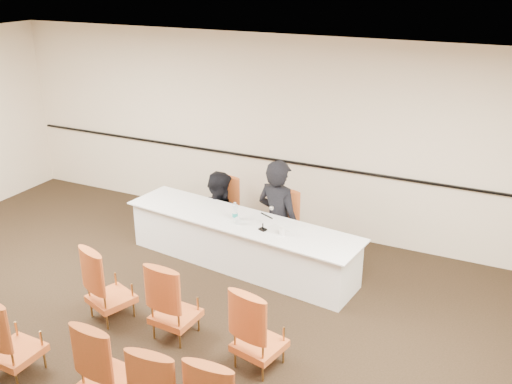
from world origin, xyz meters
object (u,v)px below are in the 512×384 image
drinking_glass (238,221)px  aud_chair_back_mid (110,361)px  coffee_cup (282,230)px  aud_chair_back_left (13,334)px  panelist_main (278,223)px  panel_table (241,242)px  microphone (263,220)px  panelist_main_chair (278,225)px  aud_chair_front_left (110,282)px  aud_chair_front_right (260,327)px  panelist_second_chair (219,209)px  panelist_second (220,222)px  aud_chair_front_mid (175,299)px  water_bottle (235,211)px

drinking_glass → aud_chair_back_mid: aud_chair_back_mid is taller
coffee_cup → aud_chair_back_left: aud_chair_back_left is taller
panelist_main → drinking_glass: panelist_main is taller
panel_table → microphone: size_ratio=11.59×
drinking_glass → panelist_main_chair: bearing=63.8°
aud_chair_back_left → aud_chair_front_left: bearing=81.3°
panel_table → aud_chair_front_right: aud_chair_front_right is taller
coffee_cup → drinking_glass: bearing=177.1°
panel_table → panelist_main_chair: 0.61m
panelist_main → aud_chair_front_left: (-1.15, -2.28, -0.04)m
panelist_main → drinking_glass: (-0.31, -0.63, 0.23)m
panelist_main_chair → microphone: bearing=-77.3°
aud_chair_back_mid → aud_chair_front_left: bearing=132.8°
panelist_main → panelist_second_chair: (-1.03, 0.13, -0.04)m
microphone → coffee_cup: bearing=16.0°
aud_chair_back_left → aud_chair_front_right: bearing=30.2°
drinking_glass → aud_chair_front_left: bearing=-117.0°
microphone → panelist_second_chair: bearing=164.3°
aud_chair_back_left → drinking_glass: bearing=71.5°
panelist_main_chair → panelist_second: bearing=180.0°
aud_chair_front_mid → panelist_main: bearing=86.9°
drinking_glass → aud_chair_back_left: size_ratio=0.11×
panel_table → aud_chair_front_right: size_ratio=3.63×
aud_chair_back_left → panelist_second: bearing=86.3°
panelist_main → aud_chair_back_left: bearing=82.8°
coffee_cup → microphone: bearing=176.3°
panelist_main → aud_chair_front_left: 2.55m
panel_table → panelist_second_chair: size_ratio=3.63×
panel_table → panelist_main_chair: (0.35, 0.49, 0.13)m
drinking_glass → panelist_second: bearing=133.2°
panel_table → aud_chair_front_right: (1.16, -1.84, 0.13)m
panelist_main → aud_chair_front_mid: (-0.26, -2.25, -0.04)m
panelist_main_chair → panelist_main: bearing=0.0°
aud_chair_front_left → aud_chair_back_mid: 1.47m
panelist_main_chair → drinking_glass: panelist_main_chair is taller
panelist_second_chair → coffee_cup: panelist_second_chair is taller
coffee_cup → aud_chair_front_left: size_ratio=0.13×
panelist_second_chair → drinking_glass: bearing=-39.7°
water_bottle → aud_chair_front_right: 2.21m
coffee_cup → aud_chair_front_mid: 1.72m
panel_table → aud_chair_front_left: aud_chair_front_left is taller
aud_chair_front_left → panelist_second: bearing=106.8°
aud_chair_front_mid → aud_chair_back_mid: 1.17m
water_bottle → aud_chair_back_left: 3.16m
coffee_cup → aud_chair_back_mid: size_ratio=0.13×
panel_table → coffee_cup: 0.83m
panelist_main → aud_chair_front_mid: 2.27m
aud_chair_front_left → water_bottle: bearing=87.1°
panel_table → panelist_main_chair: size_ratio=3.63×
panelist_second → coffee_cup: bearing=167.3°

